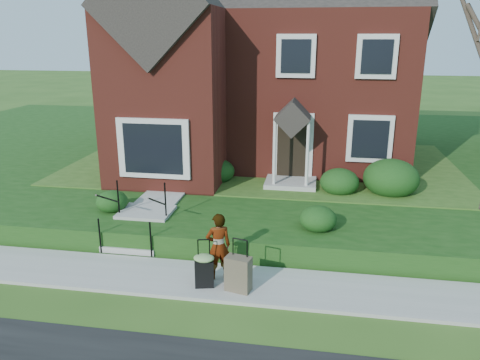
% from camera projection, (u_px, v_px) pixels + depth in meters
% --- Properties ---
extents(ground, '(120.00, 120.00, 0.00)m').
position_uv_depth(ground, '(219.00, 283.00, 10.25)').
color(ground, '#2D5119').
rests_on(ground, ground).
extents(sidewalk, '(60.00, 1.60, 0.08)m').
position_uv_depth(sidewalk, '(219.00, 282.00, 10.24)').
color(sidewalk, '#9E9B93').
rests_on(sidewalk, ground).
extents(terrace, '(44.00, 20.00, 0.60)m').
position_uv_depth(terrace, '(365.00, 157.00, 19.80)').
color(terrace, '#173E10').
rests_on(terrace, ground).
extents(walkway, '(1.20, 6.00, 0.06)m').
position_uv_depth(walkway, '(176.00, 183.00, 15.17)').
color(walkway, '#9E9B93').
rests_on(walkway, terrace).
extents(main_house, '(10.40, 10.20, 9.40)m').
position_uv_depth(main_house, '(264.00, 34.00, 17.78)').
color(main_house, maroon).
rests_on(main_house, terrace).
extents(front_steps, '(1.40, 2.02, 1.50)m').
position_uv_depth(front_steps, '(140.00, 224.00, 12.24)').
color(front_steps, '#9E9B93').
rests_on(front_steps, ground).
extents(foundation_shrubs, '(9.70, 4.60, 1.17)m').
position_uv_depth(foundation_shrubs, '(295.00, 177.00, 14.30)').
color(foundation_shrubs, black).
rests_on(foundation_shrubs, terrace).
extents(woman, '(0.65, 0.56, 1.52)m').
position_uv_depth(woman, '(218.00, 246.00, 10.10)').
color(woman, '#999999').
rests_on(woman, sidewalk).
extents(suitcase_black, '(0.51, 0.45, 1.06)m').
position_uv_depth(suitcase_black, '(204.00, 269.00, 9.86)').
color(suitcase_black, black).
rests_on(suitcase_black, sidewalk).
extents(suitcase_olive, '(0.58, 0.41, 1.14)m').
position_uv_depth(suitcase_olive, '(238.00, 274.00, 9.71)').
color(suitcase_olive, brown).
rests_on(suitcase_olive, sidewalk).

